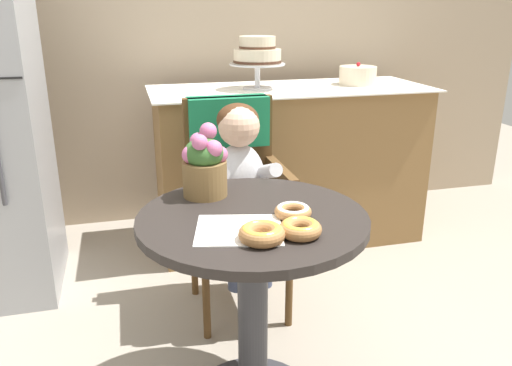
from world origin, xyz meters
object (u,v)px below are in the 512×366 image
(cafe_table, at_px, (253,275))
(wicker_chair, at_px, (233,171))
(seated_child, at_px, (241,173))
(flower_vase, at_px, (205,164))
(donut_side, at_px, (262,233))
(round_layer_cake, at_px, (358,75))
(tiered_cake_stand, at_px, (257,54))
(donut_front, at_px, (300,228))
(donut_mid, at_px, (293,211))

(cafe_table, bearing_deg, wicker_chair, 82.86)
(seated_child, distance_m, flower_vase, 0.41)
(cafe_table, height_order, donut_side, donut_side)
(round_layer_cake, bearing_deg, tiered_cake_stand, -177.92)
(donut_front, xyz_separation_m, donut_side, (-0.11, -0.01, 0.00))
(cafe_table, xyz_separation_m, donut_side, (-0.02, -0.19, 0.24))
(flower_vase, bearing_deg, seated_child, 58.86)
(seated_child, relative_size, donut_mid, 6.35)
(round_layer_cake, bearing_deg, donut_mid, -121.68)
(seated_child, relative_size, flower_vase, 2.95)
(donut_front, bearing_deg, tiered_cake_stand, 79.86)
(donut_front, height_order, donut_mid, donut_front)
(donut_mid, distance_m, round_layer_cake, 1.62)
(donut_side, xyz_separation_m, round_layer_cake, (0.98, 1.51, 0.21))
(seated_child, distance_m, tiered_cake_stand, 0.90)
(tiered_cake_stand, relative_size, round_layer_cake, 1.41)
(wicker_chair, relative_size, seated_child, 1.31)
(wicker_chair, bearing_deg, cafe_table, -102.35)
(wicker_chair, height_order, tiered_cake_stand, tiered_cake_stand)
(seated_child, xyz_separation_m, tiered_cake_stand, (0.27, 0.76, 0.41))
(tiered_cake_stand, bearing_deg, donut_side, -104.29)
(donut_mid, bearing_deg, donut_side, -134.08)
(tiered_cake_stand, height_order, round_layer_cake, tiered_cake_stand)
(cafe_table, xyz_separation_m, donut_front, (0.09, -0.18, 0.24))
(donut_side, relative_size, tiered_cake_stand, 0.43)
(flower_vase, height_order, round_layer_cake, round_layer_cake)
(donut_mid, xyz_separation_m, round_layer_cake, (0.84, 1.37, 0.21))
(flower_vase, bearing_deg, cafe_table, -61.81)
(wicker_chair, distance_m, flower_vase, 0.56)
(wicker_chair, distance_m, donut_side, 0.89)
(seated_child, relative_size, round_layer_cake, 3.42)
(tiered_cake_stand, bearing_deg, donut_front, -100.14)
(wicker_chair, bearing_deg, donut_side, -102.23)
(wicker_chair, bearing_deg, flower_vase, -117.53)
(cafe_table, distance_m, tiered_cake_stand, 1.47)
(donut_side, distance_m, tiered_cake_stand, 1.57)
(flower_vase, bearing_deg, round_layer_cake, 46.06)
(donut_mid, height_order, donut_side, donut_side)
(round_layer_cake, bearing_deg, donut_side, -123.04)
(tiered_cake_stand, bearing_deg, wicker_chair, -114.06)
(flower_vase, distance_m, tiered_cake_stand, 1.21)
(cafe_table, bearing_deg, round_layer_cake, 54.02)
(flower_vase, bearing_deg, donut_mid, -48.05)
(wicker_chair, distance_m, donut_front, 0.88)
(seated_child, bearing_deg, cafe_table, -99.17)
(flower_vase, height_order, tiered_cake_stand, tiered_cake_stand)
(seated_child, height_order, donut_side, seated_child)
(wicker_chair, bearing_deg, donut_front, -94.85)
(donut_mid, xyz_separation_m, flower_vase, (-0.23, 0.25, 0.09))
(donut_front, relative_size, round_layer_cake, 0.57)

